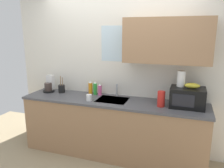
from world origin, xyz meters
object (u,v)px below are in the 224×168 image
Objects in this scene: mug_white at (89,98)px; cereal_canister at (161,99)px; banana_bunch at (192,86)px; coffee_maker at (49,86)px; dish_soap_bottle_green at (95,88)px; dish_soap_bottle_pink at (100,90)px; utensil_crock at (62,88)px; paper_towel_roll at (181,79)px; microwave at (187,97)px; dish_soap_bottle_orange at (90,88)px.

cereal_canister is at bearing 4.90° from mug_white.
banana_bunch reaches higher than coffee_maker.
dish_soap_bottle_green is 2.36× the size of mug_white.
dish_soap_bottle_pink is 0.68× the size of utensil_crock.
mug_white is at bearing -169.46° from paper_towel_roll.
banana_bunch is 0.93× the size of cereal_canister.
microwave reaches higher than dish_soap_bottle_pink.
paper_towel_roll is 2.17m from coffee_maker.
dish_soap_bottle_orange is (-1.43, 0.12, -0.28)m from paper_towel_roll.
dish_soap_bottle_green is 1.04× the size of cereal_canister.
dish_soap_bottle_pink is at bearing 175.72° from paper_towel_roll.
utensil_crock is at bearing -172.53° from dish_soap_bottle_green.
coffee_maker is (-2.15, 0.01, -0.28)m from paper_towel_roll.
utensil_crock is (-1.68, 0.17, -0.04)m from cereal_canister.
microwave is 2.09× the size of paper_towel_roll.
banana_bunch is at bearing 1.77° from microwave.
dish_soap_bottle_orange is (-0.09, 0.02, -0.00)m from dish_soap_bottle_green.
dish_soap_bottle_pink is at bearing 174.15° from banana_bunch.
banana_bunch is 0.91× the size of dish_soap_bottle_orange.
dish_soap_bottle_pink is (0.90, 0.09, -0.01)m from coffee_maker.
dish_soap_bottle_green reaches higher than cereal_canister.
dish_soap_bottle_green is at bearing 175.87° from paper_towel_roll.
utensil_crock reaches higher than dish_soap_bottle_pink.
utensil_crock reaches higher than dish_soap_bottle_green.
coffee_maker is 0.23m from utensil_crock.
cereal_canister is (-0.34, -0.10, -0.03)m from microwave.
coffee_maker is 0.90m from dish_soap_bottle_pink.
banana_bunch reaches higher than mug_white.
dish_soap_bottle_orange reaches higher than dish_soap_bottle_pink.
utensil_crock is (-0.49, -0.10, -0.03)m from dish_soap_bottle_orange.
cereal_canister is at bearing -12.68° from dish_soap_bottle_green.
utensil_crock reaches higher than mug_white.
microwave is 2.02m from utensil_crock.
dish_soap_bottle_green is at bearing 167.32° from cereal_canister.
coffee_maker is 1.28× the size of dish_soap_bottle_orange.
banana_bunch is at bearing -18.43° from paper_towel_roll.
dish_soap_bottle_green is 1.12m from cereal_canister.
utensil_crock is at bearing 177.98° from microwave.
coffee_maker is 0.90m from mug_white.
dish_soap_bottle_orange is at bearing 8.69° from coffee_maker.
banana_bunch is at bearing -1.93° from utensil_crock.
dish_soap_bottle_pink is 0.89× the size of dish_soap_bottle_orange.
coffee_maker reaches higher than dish_soap_bottle_pink.
banana_bunch is 0.89× the size of dish_soap_bottle_green.
microwave is at bearing -6.34° from dish_soap_bottle_orange.
mug_white is 0.68m from utensil_crock.
dish_soap_bottle_pink is (-1.40, 0.14, -0.21)m from banana_bunch.
microwave is 1.40m from mug_white.
paper_towel_roll is at bearing 10.54° from mug_white.
banana_bunch is 0.18m from paper_towel_roll.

